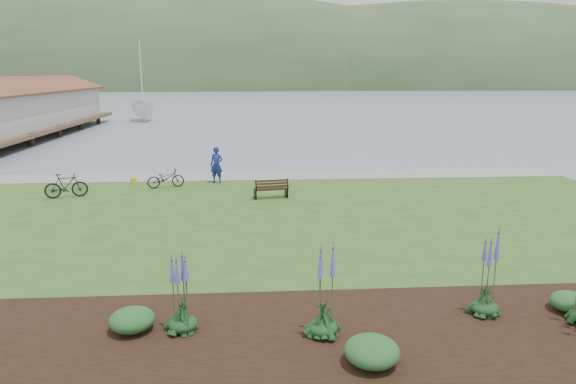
% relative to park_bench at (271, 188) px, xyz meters
% --- Properties ---
extents(ground, '(600.00, 600.00, 0.00)m').
position_rel_park_bench_xyz_m(ground, '(-1.66, -2.11, -0.84)').
color(ground, slate).
rests_on(ground, ground).
extents(lawn, '(34.00, 20.00, 0.40)m').
position_rel_park_bench_xyz_m(lawn, '(-1.66, -4.11, -0.64)').
color(lawn, '#2E551E').
rests_on(lawn, ground).
extents(shoreline_path, '(34.00, 2.20, 0.03)m').
position_rel_park_bench_xyz_m(shoreline_path, '(-1.66, 4.79, -0.42)').
color(shoreline_path, gray).
rests_on(shoreline_path, lawn).
extents(garden_bed, '(24.00, 4.40, 0.04)m').
position_rel_park_bench_xyz_m(garden_bed, '(1.34, -11.91, -0.42)').
color(garden_bed, black).
rests_on(garden_bed, lawn).
extents(far_hillside, '(580.00, 80.00, 38.00)m').
position_rel_park_bench_xyz_m(far_hillside, '(18.34, 167.89, -0.84)').
color(far_hillside, '#35502D').
rests_on(far_hillside, ground).
extents(pier_pavilion, '(8.00, 36.00, 5.40)m').
position_rel_park_bench_xyz_m(pier_pavilion, '(-21.66, 25.41, 1.80)').
color(pier_pavilion, '#4C3826').
rests_on(pier_pavilion, ground).
extents(park_bench, '(1.50, 0.82, 0.88)m').
position_rel_park_bench_xyz_m(park_bench, '(0.00, 0.00, 0.00)').
color(park_bench, black).
rests_on(park_bench, lawn).
extents(person, '(0.88, 0.73, 2.08)m').
position_rel_park_bench_xyz_m(person, '(-2.54, 3.33, 0.60)').
color(person, navy).
rests_on(person, lawn).
extents(bicycle_a, '(1.08, 1.80, 0.89)m').
position_rel_park_bench_xyz_m(bicycle_a, '(-4.86, 2.43, 0.01)').
color(bicycle_a, black).
rests_on(bicycle_a, lawn).
extents(bicycle_b, '(0.99, 1.83, 1.06)m').
position_rel_park_bench_xyz_m(bicycle_b, '(-8.82, 0.72, 0.09)').
color(bicycle_b, black).
rests_on(bicycle_b, lawn).
extents(sailboat, '(13.82, 13.96, 29.32)m').
position_rel_park_bench_xyz_m(sailboat, '(-13.80, 41.26, -0.84)').
color(sailboat, silver).
rests_on(sailboat, ground).
extents(pannier, '(0.27, 0.32, 0.30)m').
position_rel_park_bench_xyz_m(pannier, '(-6.56, 3.34, -0.29)').
color(pannier, yellow).
rests_on(pannier, lawn).
extents(echium_0, '(0.62, 0.62, 2.13)m').
position_rel_park_bench_xyz_m(echium_0, '(0.64, -11.91, 0.41)').
color(echium_0, '#133517').
rests_on(echium_0, garden_bed).
extents(echium_1, '(0.62, 0.62, 2.19)m').
position_rel_park_bench_xyz_m(echium_1, '(4.35, -11.22, 0.43)').
color(echium_1, '#133517').
rests_on(echium_1, garden_bed).
extents(echium_4, '(0.62, 0.62, 2.01)m').
position_rel_park_bench_xyz_m(echium_4, '(-2.24, -11.55, 0.45)').
color(echium_4, '#133517').
rests_on(echium_4, garden_bed).
extents(shrub_0, '(0.94, 0.94, 0.47)m').
position_rel_park_bench_xyz_m(shrub_0, '(-3.30, -11.46, -0.16)').
color(shrub_0, '#1E4C21').
rests_on(shrub_0, garden_bed).
extents(shrub_1, '(1.03, 1.03, 0.52)m').
position_rel_park_bench_xyz_m(shrub_1, '(1.40, -13.04, -0.14)').
color(shrub_1, '#1E4C21').
rests_on(shrub_1, garden_bed).
extents(shrub_2, '(0.86, 0.86, 0.43)m').
position_rel_park_bench_xyz_m(shrub_2, '(6.34, -11.20, -0.18)').
color(shrub_2, '#1E4C21').
rests_on(shrub_2, garden_bed).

